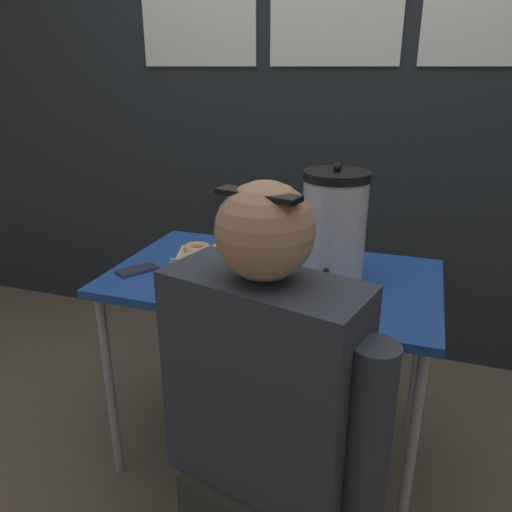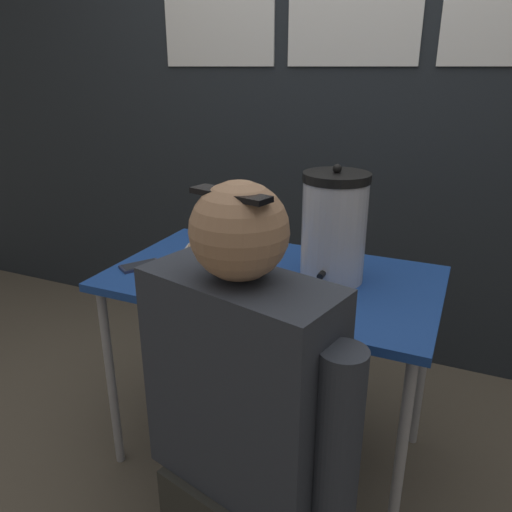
# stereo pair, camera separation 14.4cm
# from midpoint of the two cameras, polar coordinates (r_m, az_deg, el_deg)

# --- Properties ---
(ground_plane) EXTENTS (12.00, 12.00, 0.00)m
(ground_plane) POSITION_cam_midpoint_polar(r_m,az_deg,el_deg) (2.13, -0.39, -21.22)
(ground_plane) COLOR brown
(back_wall) EXTENTS (6.00, 0.11, 2.59)m
(back_wall) POSITION_cam_midpoint_polar(r_m,az_deg,el_deg) (2.51, 7.11, 17.88)
(back_wall) COLOR #23282D
(back_wall) RESTS_ON ground
(folding_table) EXTENTS (1.11, 0.66, 0.76)m
(folding_table) POSITION_cam_midpoint_polar(r_m,az_deg,el_deg) (1.74, -0.44, -4.02)
(folding_table) COLOR #1E479E
(folding_table) RESTS_ON ground
(donut_box) EXTENTS (0.41, 0.34, 0.05)m
(donut_box) POSITION_cam_midpoint_polar(r_m,az_deg,el_deg) (1.83, -5.87, -0.03)
(donut_box) COLOR beige
(donut_box) RESTS_ON folding_table
(coffee_urn) EXTENTS (0.22, 0.24, 0.39)m
(coffee_urn) POSITION_cam_midpoint_polar(r_m,az_deg,el_deg) (1.65, 6.46, 3.45)
(coffee_urn) COLOR silver
(coffee_urn) RESTS_ON folding_table
(cell_phone) EXTENTS (0.14, 0.16, 0.01)m
(cell_phone) POSITION_cam_midpoint_polar(r_m,az_deg,el_deg) (1.81, -15.59, -1.54)
(cell_phone) COLOR #2D334C
(cell_phone) RESTS_ON folding_table
(person_seated) EXTENTS (0.61, 0.34, 1.21)m
(person_seated) POSITION_cam_midpoint_polar(r_m,az_deg,el_deg) (1.32, -2.46, -19.82)
(person_seated) COLOR #33332D
(person_seated) RESTS_ON ground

